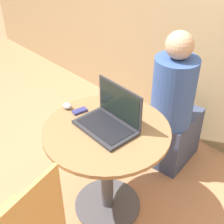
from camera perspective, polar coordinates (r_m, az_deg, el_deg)
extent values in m
plane|color=tan|center=(2.40, -0.84, -16.59)|extent=(12.00, 12.00, 0.00)
cylinder|color=#4C4C51|center=(2.39, -0.84, -16.44)|extent=(0.48, 0.48, 0.02)
cylinder|color=#4C4C51|center=(2.14, -0.92, -10.69)|extent=(0.09, 0.09, 0.66)
cylinder|color=olive|center=(1.91, -1.01, -3.41)|extent=(0.79, 0.79, 0.02)
cube|color=#2D2D33|center=(1.89, -1.27, -2.88)|extent=(0.38, 0.26, 0.02)
cube|color=black|center=(1.89, -1.27, -2.60)|extent=(0.33, 0.21, 0.00)
cube|color=#2D2D33|center=(1.88, 1.42, 1.69)|extent=(0.37, 0.03, 0.24)
cube|color=black|center=(1.88, 1.29, 1.63)|extent=(0.34, 0.02, 0.21)
cube|color=navy|center=(2.05, -5.95, 0.18)|extent=(0.06, 0.10, 0.02)
ellipsoid|color=#B2B2B7|center=(2.09, -8.20, 1.10)|extent=(0.07, 0.05, 0.04)
cylinder|color=tan|center=(2.10, -16.36, -19.03)|extent=(0.04, 0.04, 0.45)
cube|color=#3D4766|center=(2.66, 11.15, -4.45)|extent=(0.35, 0.47, 0.45)
cylinder|color=#38569E|center=(2.30, 11.18, 3.61)|extent=(0.31, 0.31, 0.52)
sphere|color=tan|center=(2.14, 12.27, 11.87)|extent=(0.19, 0.19, 0.19)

